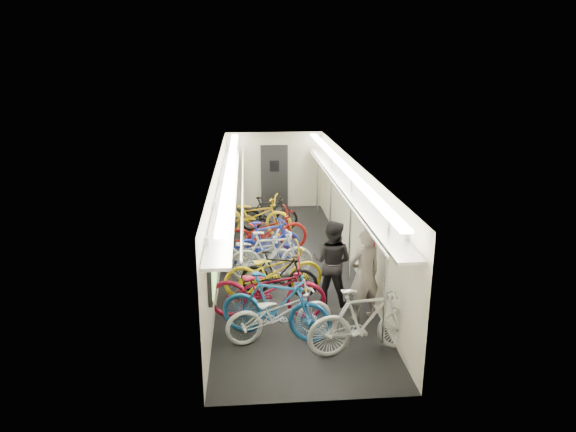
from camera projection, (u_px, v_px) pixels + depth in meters
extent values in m
plane|color=black|center=(287.00, 264.00, 11.80)|extent=(10.00, 10.00, 0.00)
plane|color=white|center=(286.00, 162.00, 11.11)|extent=(10.00, 10.00, 0.00)
plane|color=beige|center=(219.00, 216.00, 11.34)|extent=(0.00, 10.00, 10.00)
plane|color=beige|center=(353.00, 213.00, 11.57)|extent=(0.00, 10.00, 10.00)
plane|color=beige|center=(274.00, 170.00, 16.23)|extent=(3.00, 0.00, 3.00)
plane|color=beige|center=(316.00, 323.00, 6.68)|extent=(3.00, 0.00, 3.00)
cube|color=black|center=(212.00, 270.00, 8.27)|extent=(0.06, 1.10, 0.80)
cube|color=#A5D45D|center=(214.00, 269.00, 8.28)|extent=(0.02, 0.96, 0.66)
cube|color=black|center=(218.00, 228.00, 10.37)|extent=(0.06, 1.10, 0.80)
cube|color=#A5D45D|center=(220.00, 228.00, 10.38)|extent=(0.02, 0.96, 0.66)
cube|color=black|center=(223.00, 200.00, 12.48)|extent=(0.06, 1.10, 0.80)
cube|color=#A5D45D|center=(225.00, 200.00, 12.48)|extent=(0.02, 0.96, 0.66)
cube|color=black|center=(226.00, 180.00, 14.58)|extent=(0.06, 1.10, 0.80)
cube|color=#A5D45D|center=(227.00, 180.00, 14.58)|extent=(0.02, 0.96, 0.66)
cube|color=#FFF30D|center=(216.00, 244.00, 9.31)|extent=(0.02, 0.22, 0.30)
cube|color=#FFF30D|center=(221.00, 210.00, 11.41)|extent=(0.02, 0.22, 0.30)
cube|color=#FFF30D|center=(225.00, 188.00, 13.51)|extent=(0.02, 0.22, 0.30)
cube|color=black|center=(274.00, 177.00, 16.23)|extent=(0.85, 0.08, 2.00)
cube|color=#999BA0|center=(228.00, 184.00, 11.15)|extent=(0.40, 9.70, 0.05)
cube|color=#999BA0|center=(344.00, 182.00, 11.35)|extent=(0.40, 9.70, 0.05)
cylinder|color=silver|center=(243.00, 179.00, 11.15)|extent=(0.04, 9.70, 0.04)
cylinder|color=silver|center=(329.00, 178.00, 11.30)|extent=(0.04, 9.70, 0.04)
cube|color=white|center=(231.00, 165.00, 11.04)|extent=(0.18, 9.60, 0.04)
cube|color=white|center=(341.00, 163.00, 11.22)|extent=(0.18, 9.60, 0.04)
cylinder|color=silver|center=(386.00, 282.00, 7.92)|extent=(0.05, 0.05, 2.38)
cylinder|color=silver|center=(350.00, 227.00, 10.60)|extent=(0.05, 0.05, 2.38)
cylinder|color=silver|center=(331.00, 197.00, 12.99)|extent=(0.05, 0.05, 2.38)
cylinder|color=silver|center=(318.00, 176.00, 15.37)|extent=(0.05, 0.05, 2.38)
imported|color=silver|center=(279.00, 313.00, 8.48)|extent=(1.92, 1.01, 0.96)
imported|color=#195596|center=(276.00, 307.00, 8.49)|extent=(1.99, 1.20, 1.15)
imported|color=maroon|center=(267.00, 289.00, 9.19)|extent=(2.19, 0.97, 1.11)
imported|color=black|center=(279.00, 274.00, 10.10)|extent=(1.62, 0.82, 0.94)
imported|color=yellow|center=(274.00, 270.00, 10.12)|extent=(2.05, 0.94, 1.04)
imported|color=silver|center=(271.00, 255.00, 10.87)|extent=(1.85, 0.70, 1.08)
imported|color=silver|center=(254.00, 253.00, 11.15)|extent=(1.95, 1.07, 0.97)
imported|color=#1C2DA9|center=(267.00, 242.00, 11.74)|extent=(1.79, 1.17, 1.05)
imported|color=maroon|center=(266.00, 231.00, 12.36)|extent=(2.22, 1.25, 1.11)
imported|color=black|center=(269.00, 214.00, 14.07)|extent=(1.61, 0.46, 0.97)
imported|color=yellow|center=(254.00, 215.00, 13.71)|extent=(2.23, 1.35, 1.11)
imported|color=silver|center=(365.00, 321.00, 8.04)|extent=(1.94, 0.79, 1.13)
imported|color=gray|center=(364.00, 275.00, 9.08)|extent=(0.72, 0.59, 1.70)
imported|color=black|center=(332.00, 262.00, 9.75)|extent=(1.00, 0.93, 1.64)
cube|color=#B21122|center=(377.00, 239.00, 9.62)|extent=(0.29, 0.21, 0.38)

